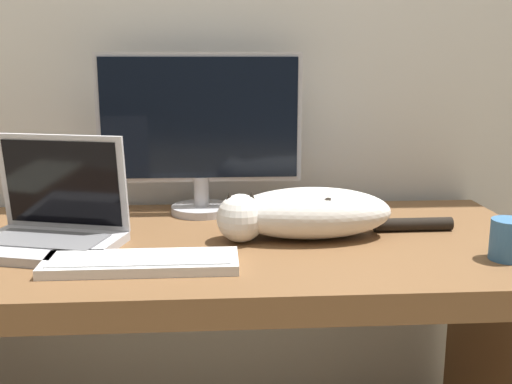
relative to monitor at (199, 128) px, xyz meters
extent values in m
cube|color=brown|center=(0.00, -0.25, -0.26)|extent=(1.58, 0.70, 0.06)
cube|color=brown|center=(0.75, -0.25, -0.62)|extent=(0.04, 0.64, 0.67)
cylinder|color=#B2B2B7|center=(0.00, 0.00, -0.22)|extent=(0.16, 0.16, 0.02)
cylinder|color=#B2B2B7|center=(0.00, 0.00, -0.17)|extent=(0.04, 0.04, 0.08)
cube|color=#B2B2B7|center=(0.00, 0.00, 0.03)|extent=(0.53, 0.02, 0.34)
cube|color=black|center=(0.00, -0.01, 0.03)|extent=(0.51, 0.01, 0.31)
cube|color=#B7B7BC|center=(-0.33, -0.31, -0.22)|extent=(0.36, 0.30, 0.02)
cube|color=slate|center=(-0.33, -0.29, -0.21)|extent=(0.28, 0.18, 0.00)
cube|color=#B7B7BC|center=(-0.31, -0.21, -0.10)|extent=(0.30, 0.11, 0.22)
cube|color=black|center=(-0.31, -0.21, -0.10)|extent=(0.27, 0.09, 0.19)
cube|color=white|center=(-0.11, -0.43, -0.22)|extent=(0.38, 0.13, 0.02)
cube|color=#B3B3B3|center=(-0.11, -0.43, -0.21)|extent=(0.35, 0.10, 0.00)
ellipsoid|color=silver|center=(0.26, -0.24, -0.17)|extent=(0.38, 0.18, 0.12)
ellipsoid|color=black|center=(0.28, -0.24, -0.14)|extent=(0.17, 0.14, 0.05)
sphere|color=silver|center=(0.10, -0.27, -0.17)|extent=(0.11, 0.11, 0.11)
cone|color=black|center=(0.07, -0.27, -0.13)|extent=(0.03, 0.03, 0.03)
cone|color=black|center=(0.12, -0.27, -0.13)|extent=(0.03, 0.03, 0.03)
cylinder|color=black|center=(0.51, -0.21, -0.21)|extent=(0.19, 0.03, 0.03)
cylinder|color=teal|center=(0.64, -0.43, -0.19)|extent=(0.08, 0.08, 0.08)
cube|color=#2D6BB7|center=(0.35, -0.05, -0.20)|extent=(0.06, 0.06, 0.06)
camera|label=1|loc=(0.04, -1.57, 0.18)|focal=42.00mm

